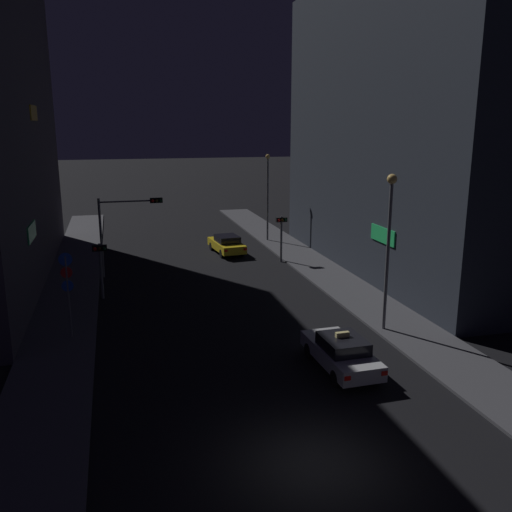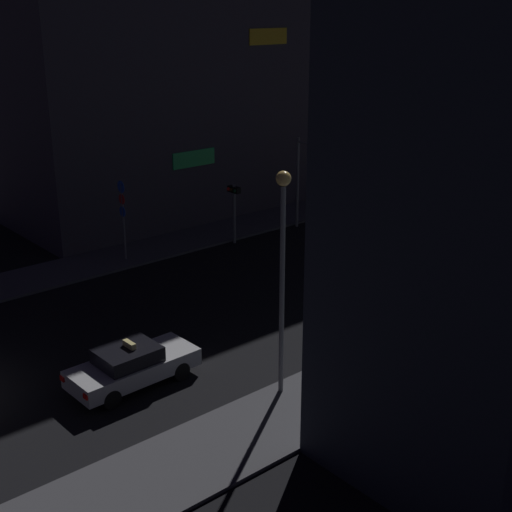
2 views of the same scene
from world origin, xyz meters
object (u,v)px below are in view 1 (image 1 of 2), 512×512
traffic_light_overhead (125,220)px  far_car (227,244)px  street_lamp_near_block (389,230)px  traffic_light_left_kerb (100,259)px  taxi (341,352)px  street_lamp_far_block (268,190)px  sign_pole_left (68,286)px  traffic_light_right_kerb (281,229)px

traffic_light_overhead → far_car: bearing=31.1°
traffic_light_overhead → street_lamp_near_block: street_lamp_near_block is taller
traffic_light_left_kerb → street_lamp_near_block: 15.93m
far_car → traffic_light_left_kerb: (-9.15, -9.21, 1.60)m
taxi → street_lamp_far_block: bearing=80.9°
street_lamp_near_block → sign_pole_left: bearing=169.3°
taxi → traffic_light_overhead: size_ratio=0.87×
street_lamp_far_block → street_lamp_near_block: bearing=-90.7°
far_car → street_lamp_near_block: 18.76m
traffic_light_right_kerb → traffic_light_left_kerb: bearing=-156.0°
traffic_light_overhead → traffic_light_left_kerb: bearing=-108.5°
traffic_light_overhead → traffic_light_right_kerb: bearing=4.8°
traffic_light_left_kerb → taxi: bearing=-51.9°
sign_pole_left → street_lamp_near_block: size_ratio=0.54×
street_lamp_far_block → sign_pole_left: bearing=-128.4°
traffic_light_overhead → traffic_light_left_kerb: 5.08m
traffic_light_overhead → street_lamp_near_block: size_ratio=0.70×
far_car → traffic_light_left_kerb: 13.08m
street_lamp_far_block → traffic_light_overhead: bearing=-145.8°
far_car → traffic_light_overhead: 9.37m
traffic_light_overhead → street_lamp_near_block: (11.58, -13.26, 1.19)m
far_car → traffic_light_left_kerb: size_ratio=1.44×
traffic_light_right_kerb → street_lamp_far_block: size_ratio=0.47×
street_lamp_near_block → taxi: bearing=-137.4°
traffic_light_right_kerb → street_lamp_near_block: bearing=-87.0°
traffic_light_left_kerb → traffic_light_right_kerb: size_ratio=0.96×
taxi → traffic_light_left_kerb: (-9.44, 12.02, 1.59)m
traffic_light_right_kerb → street_lamp_far_block: 7.48m
sign_pole_left → street_lamp_far_block: size_ratio=0.56×
street_lamp_far_block → traffic_light_left_kerb: bearing=-136.6°
traffic_light_overhead → traffic_light_left_kerb: traffic_light_overhead is taller
traffic_light_right_kerb → street_lamp_near_block: (0.74, -14.16, 2.50)m
far_car → traffic_light_right_kerb: bearing=-48.6°
sign_pole_left → street_lamp_far_block: street_lamp_far_block is taller
traffic_light_overhead → sign_pole_left: (-2.88, -10.52, -1.19)m
far_car → street_lamp_far_block: size_ratio=0.64×
street_lamp_far_block → far_car: bearing=-140.8°
traffic_light_left_kerb → traffic_light_right_kerb: traffic_light_right_kerb is taller
far_car → street_lamp_near_block: size_ratio=0.62×
traffic_light_right_kerb → sign_pole_left: bearing=-140.2°
traffic_light_overhead → street_lamp_far_block: (11.86, 8.06, 0.62)m
taxi → far_car: bearing=90.8°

